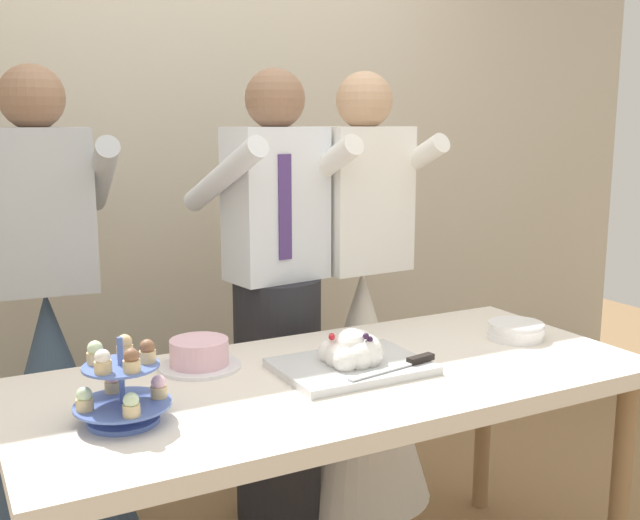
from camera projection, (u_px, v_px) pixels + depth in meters
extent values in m
cube|color=beige|center=(182.00, 128.00, 3.19)|extent=(5.20, 0.10, 2.90)
cube|color=silver|center=(338.00, 381.00, 2.12)|extent=(1.80, 0.80, 0.05)
cylinder|color=olive|center=(620.00, 490.00, 2.29)|extent=(0.06, 0.06, 0.72)
cylinder|color=olive|center=(483.00, 418.00, 2.84)|extent=(0.06, 0.06, 0.72)
cylinder|color=#4C66B2|center=(124.00, 420.00, 1.76)|extent=(0.17, 0.17, 0.01)
cylinder|color=#4C66B2|center=(122.00, 380.00, 1.75)|extent=(0.01, 0.01, 0.21)
cylinder|color=#4C66B2|center=(123.00, 404.00, 1.76)|extent=(0.23, 0.23, 0.01)
cylinder|color=#D1B784|center=(159.00, 392.00, 1.79)|extent=(0.04, 0.04, 0.03)
sphere|color=#EAB7C6|center=(159.00, 382.00, 1.79)|extent=(0.04, 0.04, 0.04)
cylinder|color=#D1B784|center=(113.00, 386.00, 1.83)|extent=(0.04, 0.04, 0.03)
sphere|color=#EAB7C6|center=(112.00, 377.00, 1.82)|extent=(0.04, 0.04, 0.04)
cylinder|color=#D1B784|center=(85.00, 404.00, 1.71)|extent=(0.04, 0.04, 0.03)
sphere|color=beige|center=(84.00, 394.00, 1.71)|extent=(0.04, 0.04, 0.04)
cylinder|color=#D1B784|center=(131.00, 410.00, 1.68)|extent=(0.04, 0.04, 0.03)
sphere|color=beige|center=(131.00, 400.00, 1.67)|extent=(0.04, 0.04, 0.04)
cylinder|color=#4C66B2|center=(121.00, 366.00, 1.74)|extent=(0.18, 0.18, 0.01)
cylinder|color=#D1B784|center=(148.00, 356.00, 1.76)|extent=(0.04, 0.04, 0.03)
sphere|color=brown|center=(147.00, 347.00, 1.75)|extent=(0.04, 0.04, 0.04)
cylinder|color=#D1B784|center=(125.00, 351.00, 1.80)|extent=(0.04, 0.04, 0.03)
sphere|color=#D6B27A|center=(124.00, 342.00, 1.79)|extent=(0.04, 0.04, 0.04)
cylinder|color=#D1B784|center=(95.00, 358.00, 1.75)|extent=(0.04, 0.04, 0.03)
sphere|color=beige|center=(95.00, 348.00, 1.74)|extent=(0.04, 0.04, 0.04)
cylinder|color=#D1B784|center=(103.00, 367.00, 1.68)|extent=(0.04, 0.04, 0.03)
sphere|color=white|center=(102.00, 357.00, 1.68)|extent=(0.04, 0.04, 0.04)
cylinder|color=#D1B784|center=(132.00, 366.00, 1.69)|extent=(0.04, 0.04, 0.03)
sphere|color=brown|center=(131.00, 356.00, 1.68)|extent=(0.04, 0.04, 0.04)
cube|color=silver|center=(351.00, 367.00, 2.13)|extent=(0.42, 0.31, 0.02)
sphere|color=white|center=(366.00, 349.00, 2.15)|extent=(0.09, 0.09, 0.09)
sphere|color=white|center=(359.00, 344.00, 2.20)|extent=(0.09, 0.09, 0.09)
sphere|color=white|center=(344.00, 349.00, 2.16)|extent=(0.08, 0.08, 0.08)
sphere|color=white|center=(328.00, 352.00, 2.14)|extent=(0.07, 0.07, 0.07)
sphere|color=white|center=(338.00, 356.00, 2.10)|extent=(0.08, 0.08, 0.08)
sphere|color=white|center=(346.00, 360.00, 2.07)|extent=(0.07, 0.07, 0.07)
sphere|color=white|center=(359.00, 357.00, 2.09)|extent=(0.08, 0.08, 0.08)
sphere|color=white|center=(367.00, 353.00, 2.11)|extent=(0.09, 0.09, 0.09)
sphere|color=white|center=(352.00, 347.00, 2.12)|extent=(0.11, 0.11, 0.11)
sphere|color=#B21923|center=(332.00, 337.00, 2.09)|extent=(0.02, 0.02, 0.02)
sphere|color=#2D1938|center=(355.00, 335.00, 2.13)|extent=(0.02, 0.02, 0.02)
sphere|color=#2D1938|center=(351.00, 334.00, 2.11)|extent=(0.02, 0.02, 0.02)
sphere|color=#B21923|center=(331.00, 336.00, 2.12)|extent=(0.02, 0.02, 0.02)
sphere|color=#2D1938|center=(366.00, 336.00, 2.08)|extent=(0.02, 0.02, 0.02)
sphere|color=#2D1938|center=(370.00, 339.00, 2.09)|extent=(0.02, 0.02, 0.02)
cube|color=silver|center=(382.00, 371.00, 2.04)|extent=(0.23, 0.06, 0.00)
cube|color=black|center=(421.00, 359.00, 2.13)|extent=(0.09, 0.04, 0.02)
cylinder|color=white|center=(515.00, 337.00, 2.44)|extent=(0.18, 0.18, 0.01)
cylinder|color=white|center=(515.00, 334.00, 2.44)|extent=(0.18, 0.18, 0.01)
cylinder|color=white|center=(517.00, 331.00, 2.44)|extent=(0.18, 0.18, 0.01)
cylinder|color=white|center=(517.00, 328.00, 2.43)|extent=(0.18, 0.18, 0.01)
cylinder|color=white|center=(516.00, 324.00, 2.44)|extent=(0.18, 0.18, 0.01)
cylinder|color=white|center=(200.00, 366.00, 2.16)|extent=(0.24, 0.24, 0.01)
cylinder|color=#EAB7C6|center=(199.00, 352.00, 2.15)|extent=(0.17, 0.17, 0.07)
cylinder|color=#232328|center=(278.00, 400.00, 2.76)|extent=(0.32, 0.32, 0.92)
cube|color=white|center=(276.00, 204.00, 2.63)|extent=(0.37, 0.25, 0.54)
sphere|color=#8C664C|center=(275.00, 99.00, 2.56)|extent=(0.21, 0.21, 0.21)
cylinder|color=white|center=(223.00, 176.00, 2.49)|extent=(0.15, 0.49, 0.28)
cylinder|color=white|center=(315.00, 172.00, 2.71)|extent=(0.15, 0.49, 0.28)
cube|color=#4C3372|center=(285.00, 207.00, 2.53)|extent=(0.05, 0.02, 0.36)
cone|color=white|center=(361.00, 384.00, 2.93)|extent=(0.56, 0.56, 0.92)
cube|color=white|center=(363.00, 199.00, 2.79)|extent=(0.35, 0.22, 0.54)
sphere|color=tan|center=(364.00, 100.00, 2.73)|extent=(0.21, 0.21, 0.21)
cylinder|color=white|center=(318.00, 172.00, 2.67)|extent=(0.11, 0.49, 0.28)
cylinder|color=white|center=(402.00, 169.00, 2.87)|extent=(0.11, 0.49, 0.28)
cone|color=#334760|center=(54.00, 421.00, 2.57)|extent=(0.56, 0.56, 0.92)
cube|color=#B2B7BC|center=(40.00, 211.00, 2.43)|extent=(0.36, 0.23, 0.54)
sphere|color=#8C664C|center=(32.00, 97.00, 2.37)|extent=(0.21, 0.21, 0.21)
cylinder|color=#B2B7BC|center=(101.00, 176.00, 2.49)|extent=(0.12, 0.49, 0.28)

